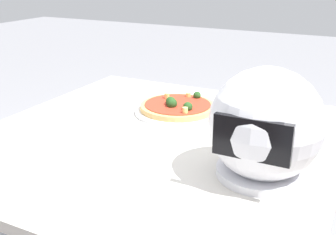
{
  "coord_description": "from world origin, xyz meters",
  "views": [
    {
      "loc": [
        -0.56,
        1.03,
        1.22
      ],
      "look_at": [
        0.02,
        -0.11,
        0.75
      ],
      "focal_mm": 43.74,
      "sensor_mm": 36.0,
      "label": 1
    }
  ],
  "objects": [
    {
      "name": "motorcycle_helmet",
      "position": [
        -0.36,
        0.11,
        0.86
      ],
      "size": [
        0.28,
        0.28,
        0.28
      ],
      "color": "silver",
      "rests_on": "dining_table"
    },
    {
      "name": "dining_table",
      "position": [
        0.0,
        0.0,
        0.65
      ],
      "size": [
        1.08,
        1.09,
        0.73
      ],
      "color": "beige",
      "rests_on": "ground"
    },
    {
      "name": "pizza_plate",
      "position": [
        0.03,
        -0.22,
        0.73
      ],
      "size": [
        0.31,
        0.31,
        0.01
      ],
      "primitive_type": "cylinder",
      "color": "white",
      "rests_on": "dining_table"
    },
    {
      "name": "pizza",
      "position": [
        0.03,
        -0.22,
        0.75
      ],
      "size": [
        0.27,
        0.27,
        0.05
      ],
      "color": "tan",
      "rests_on": "pizza_plate"
    }
  ]
}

